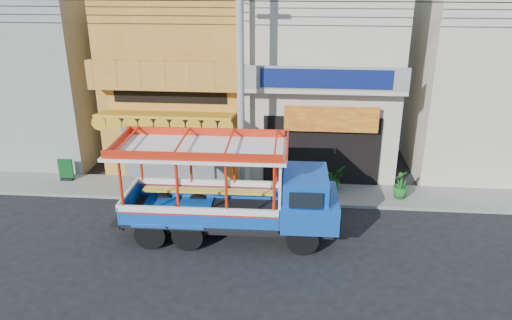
{
  "coord_description": "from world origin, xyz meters",
  "views": [
    {
      "loc": [
        1.02,
        -13.75,
        8.46
      ],
      "look_at": [
        -0.39,
        2.5,
        2.0
      ],
      "focal_mm": 35.0,
      "sensor_mm": 36.0,
      "label": 1
    }
  ],
  "objects_px": {
    "green_sign": "(66,171)",
    "potted_plant_c": "(401,184)",
    "potted_plant_a": "(332,179)",
    "songthaew_truck": "(244,192)",
    "utility_pole": "(245,70)"
  },
  "relations": [
    {
      "from": "songthaew_truck",
      "to": "green_sign",
      "type": "distance_m",
      "value": 8.66
    },
    {
      "from": "utility_pole",
      "to": "potted_plant_a",
      "type": "distance_m",
      "value": 5.54
    },
    {
      "from": "songthaew_truck",
      "to": "green_sign",
      "type": "relative_size",
      "value": 7.93
    },
    {
      "from": "green_sign",
      "to": "potted_plant_c",
      "type": "distance_m",
      "value": 13.4
    },
    {
      "from": "green_sign",
      "to": "potted_plant_c",
      "type": "height_order",
      "value": "potted_plant_c"
    },
    {
      "from": "utility_pole",
      "to": "potted_plant_a",
      "type": "relative_size",
      "value": 26.34
    },
    {
      "from": "potted_plant_a",
      "to": "utility_pole",
      "type": "bearing_deg",
      "value": 138.12
    },
    {
      "from": "potted_plant_a",
      "to": "potted_plant_c",
      "type": "relative_size",
      "value": 0.96
    },
    {
      "from": "utility_pole",
      "to": "songthaew_truck",
      "type": "distance_m",
      "value": 4.31
    },
    {
      "from": "potted_plant_a",
      "to": "green_sign",
      "type": "bearing_deg",
      "value": 122.25
    },
    {
      "from": "green_sign",
      "to": "potted_plant_c",
      "type": "relative_size",
      "value": 0.83
    },
    {
      "from": "green_sign",
      "to": "potted_plant_c",
      "type": "bearing_deg",
      "value": -2.1
    },
    {
      "from": "potted_plant_a",
      "to": "songthaew_truck",
      "type": "bearing_deg",
      "value": 172.02
    },
    {
      "from": "utility_pole",
      "to": "potted_plant_c",
      "type": "bearing_deg",
      "value": 5.53
    },
    {
      "from": "utility_pole",
      "to": "green_sign",
      "type": "distance_m",
      "value": 8.86
    }
  ]
}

